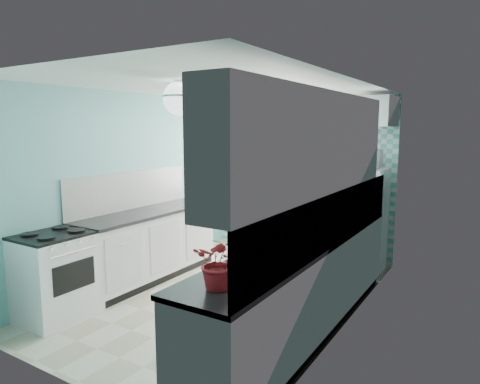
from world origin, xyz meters
The scene contains 26 objects.
floor centered at (0.00, 0.00, -0.01)m, with size 3.00×4.40×0.02m, color beige.
ceiling centered at (0.00, 0.00, 2.51)m, with size 3.00×4.40×0.02m, color white.
wall_back centered at (0.00, 2.21, 1.25)m, with size 3.00×0.02×2.50m, color #72BDBB.
wall_front centered at (0.00, -2.21, 1.25)m, with size 3.00×0.02×2.50m, color #72BDBB.
wall_left centered at (-1.51, 0.00, 1.25)m, with size 0.02×4.40×2.50m, color #72BDBB.
wall_right centered at (1.51, 0.00, 1.25)m, with size 0.02×4.40×2.50m, color #72BDBB.
accent_wall centered at (0.00, 2.19, 1.25)m, with size 3.00×0.01×2.50m, color #61C0B6.
window centered at (-0.35, 2.16, 1.55)m, with size 1.04×0.05×1.44m.
backsplash_right centered at (1.49, -0.40, 1.20)m, with size 0.02×3.60×0.51m, color white.
backsplash_left centered at (-1.49, -0.07, 1.20)m, with size 0.02×2.15×0.51m, color white.
upper_cabinets_right centered at (1.33, -0.60, 1.90)m, with size 0.33×3.20×0.90m, color silver.
upper_cabinet_fridge centered at (1.30, 1.83, 2.25)m, with size 0.40×0.74×0.40m, color silver.
ceiling_light centered at (0.00, -0.80, 2.32)m, with size 0.34×0.34×0.35m.
base_cabinets_right centered at (1.20, -0.40, 0.45)m, with size 0.60×3.60×0.90m, color white.
countertop_right centered at (1.19, -0.40, 0.92)m, with size 0.63×3.60×0.04m, color black.
base_cabinets_left centered at (-1.20, -0.07, 0.45)m, with size 0.60×2.15×0.90m, color white.
countertop_left centered at (-1.19, -0.07, 0.92)m, with size 0.63×2.15×0.04m, color black.
fridge centered at (1.11, 1.79, 0.74)m, with size 0.64×0.64×1.48m.
stove centered at (-1.20, -1.47, 0.48)m, with size 0.61×0.76×0.91m.
sink centered at (1.20, 0.61, 0.93)m, with size 0.54×0.45×0.53m.
rug centered at (0.30, 1.02, 0.01)m, with size 0.71×1.01×0.02m, color maroon.
dish_towel centered at (0.89, 0.28, 0.48)m, with size 0.01×0.22×0.33m, color #519A83.
fruit_bowl centered at (1.20, -1.45, 0.97)m, with size 0.26×0.26×0.07m, color white.
potted_plant centered at (1.20, -1.87, 1.13)m, with size 0.34×0.30×0.38m, color red.
soap_bottle centered at (1.25, 0.96, 1.03)m, with size 0.08×0.08×0.18m, color #9BAFC2.
microwave centered at (1.11, 1.79, 1.61)m, with size 0.48×0.32×0.26m, color white.
Camera 1 is at (2.78, -4.17, 2.03)m, focal length 32.00 mm.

